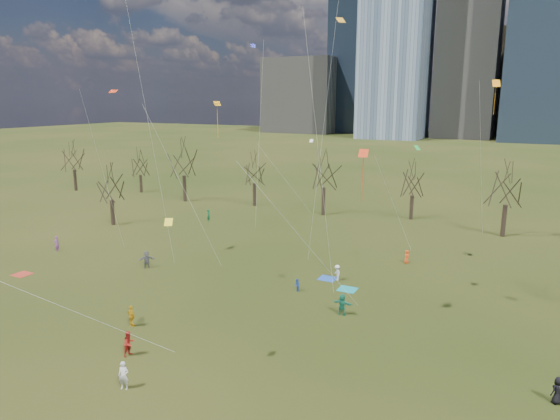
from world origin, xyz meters
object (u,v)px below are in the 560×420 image
at_px(blanket_crimson, 22,274).
at_px(person_4, 132,316).
at_px(blanket_teal, 347,289).
at_px(blanket_navy, 328,278).
at_px(person_1, 124,375).
at_px(person_2, 129,343).

distance_m(blanket_crimson, person_4, 17.78).
xyz_separation_m(blanket_teal, person_4, (-11.87, -14.10, 0.80)).
bearing_deg(blanket_navy, blanket_teal, -34.83).
distance_m(blanket_teal, person_4, 18.45).
xyz_separation_m(blanket_crimson, person_1, (22.71, -10.23, 0.83)).
bearing_deg(blanket_teal, person_4, -130.10).
height_order(blanket_teal, blanket_crimson, same).
relative_size(blanket_teal, person_2, 0.94).
height_order(blanket_navy, person_1, person_1).
distance_m(blanket_teal, person_2, 19.64).
xyz_separation_m(blanket_crimson, person_4, (17.35, -3.79, 0.80)).
distance_m(blanket_navy, person_4, 18.42).
bearing_deg(person_1, person_2, 109.66).
bearing_deg(blanket_teal, person_1, -107.61).
bearing_deg(blanket_navy, person_1, -100.07).
bearing_deg(person_2, person_1, -135.21).
bearing_deg(blanket_crimson, person_2, -19.43).
relative_size(blanket_navy, blanket_crimson, 1.00).
xyz_separation_m(blanket_crimson, person_2, (20.25, -7.15, 0.83)).
distance_m(blanket_teal, blanket_crimson, 30.98).
distance_m(blanket_navy, blanket_crimson, 29.28).
height_order(blanket_crimson, person_1, person_1).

